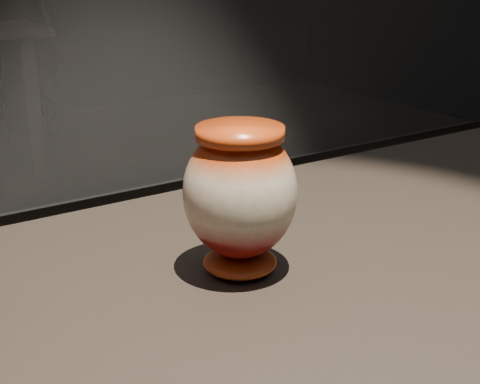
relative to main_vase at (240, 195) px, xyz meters
name	(u,v)px	position (x,y,z in m)	size (l,w,h in m)	color
main_vase	(240,195)	(0.00, 0.00, 0.00)	(0.17, 0.17, 0.20)	#670C09
visitor	(18,28)	(0.88, 4.25, -0.21)	(0.58, 0.38, 1.60)	black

